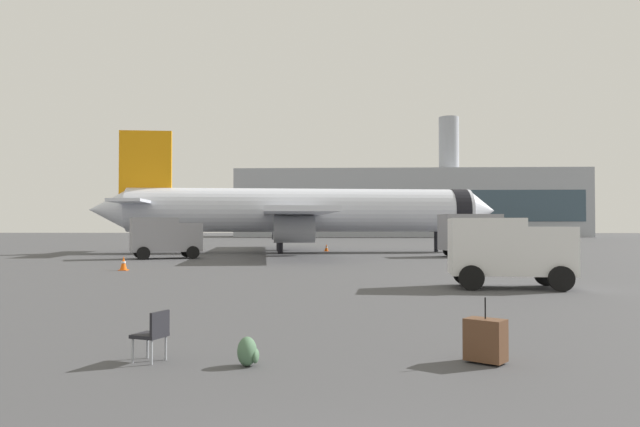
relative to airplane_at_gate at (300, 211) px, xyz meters
name	(u,v)px	position (x,y,z in m)	size (l,w,h in m)	color
airplane_at_gate	(300,211)	(0.00, 0.00, 0.00)	(35.74, 32.36, 10.50)	silver
service_truck	(165,236)	(-8.77, -10.43, -2.05)	(5.28, 4.09, 2.90)	gray
fuel_truck	(480,233)	(14.17, -6.67, -1.88)	(6.30, 3.47, 3.20)	gray
cargo_van	(508,249)	(10.13, -29.90, -2.21)	(4.54, 2.63, 2.60)	white
safety_cone_near	(124,263)	(-7.46, -21.81, -3.29)	(0.44, 0.44, 0.74)	#F2590C
safety_cone_mid	(162,248)	(-12.50, 0.87, -3.30)	(0.44, 0.44, 0.71)	#F2590C
safety_cone_far	(473,252)	(13.68, -6.37, -3.29)	(0.44, 0.44, 0.73)	#F2590C
safety_cone_outer	(326,248)	(2.26, 2.36, -3.34)	(0.44, 0.44, 0.65)	#F2590C
rolling_suitcase	(485,340)	(6.45, -42.31, -3.27)	(0.75, 0.70, 1.10)	brown
traveller_backpack	(248,352)	(2.51, -42.70, -3.42)	(0.36, 0.40, 0.48)	#476B4C
gate_chair	(153,332)	(0.85, -42.46, -3.16)	(0.61, 0.61, 0.86)	black
terminal_building	(408,203)	(17.76, 81.58, 3.78)	(74.93, 17.06, 26.54)	#9EA3AD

